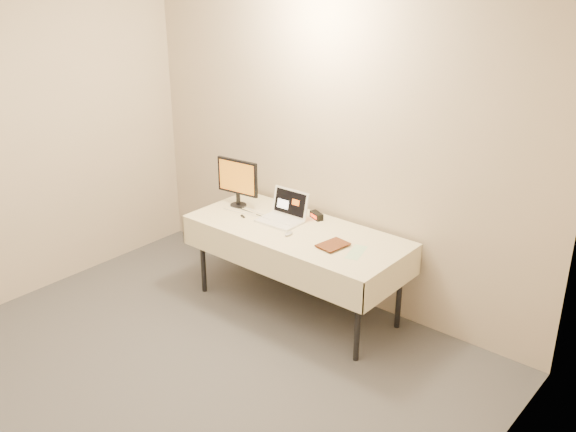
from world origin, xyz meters
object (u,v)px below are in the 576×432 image
Objects in this scene: book at (325,229)px; laptop at (284,214)px; table at (296,236)px; monitor at (238,179)px.

laptop is at bearing 174.40° from book.
laptop is 1.57× the size of book.
monitor is at bearing 174.29° from table.
laptop reaches higher than table.
table is at bearing 178.75° from book.
table is 0.79m from monitor.
monitor reaches higher than laptop.
monitor is (-0.72, 0.07, 0.31)m from table.
monitor is at bearing 179.09° from laptop.
laptop is at bearing 158.28° from table.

